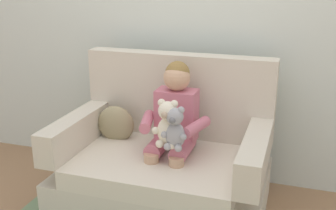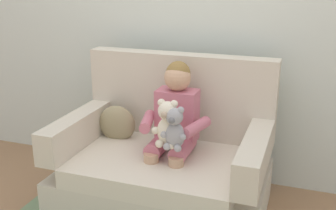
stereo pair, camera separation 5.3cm
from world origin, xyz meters
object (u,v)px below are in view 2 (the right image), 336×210
object	(u,v)px
armchair	(166,164)
plush_grey	(174,129)
seated_child	(174,121)
throw_pillow	(117,124)
plush_cream	(168,125)

from	to	relation	value
armchair	plush_grey	distance (m)	0.39
armchair	seated_child	size ratio (longest dim) A/B	1.59
throw_pillow	plush_cream	bearing A→B (deg)	-28.98
plush_grey	plush_cream	bearing A→B (deg)	173.89
armchair	seated_child	bearing A→B (deg)	11.64
seated_child	plush_cream	size ratio (longest dim) A/B	2.82
plush_grey	throw_pillow	size ratio (longest dim) A/B	1.02
seated_child	plush_cream	xyz separation A→B (m)	(0.01, -0.16, 0.03)
armchair	seated_child	distance (m)	0.31
seated_child	plush_cream	bearing A→B (deg)	-78.23
plush_cream	plush_grey	distance (m)	0.06
seated_child	plush_grey	world-z (taller)	seated_child
armchair	throw_pillow	distance (m)	0.46
armchair	plush_cream	bearing A→B (deg)	-65.71
armchair	plush_grey	xyz separation A→B (m)	(0.12, -0.18, 0.33)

